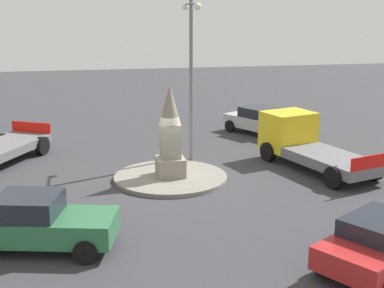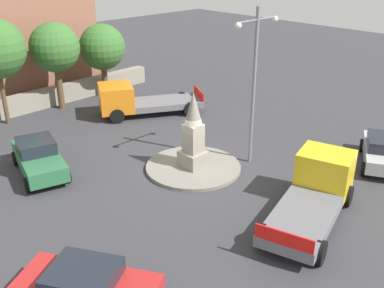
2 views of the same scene
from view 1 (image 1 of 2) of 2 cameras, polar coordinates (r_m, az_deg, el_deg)
name	(u,v)px [view 1 (image 1 of 2)]	position (r m, az deg, el deg)	size (l,w,h in m)	color
ground_plane	(171,179)	(20.56, -2.34, -3.86)	(80.00, 80.00, 0.00)	#38383D
traffic_island	(171,177)	(20.53, -2.35, -3.65)	(4.42, 4.42, 0.16)	gray
monument	(170,135)	(20.07, -2.40, 0.99)	(1.07, 1.07, 3.57)	gray
streetlamp	(191,61)	(22.30, -0.09, 8.99)	(2.76, 0.28, 7.21)	slate
car_red_approaching	(384,241)	(14.41, 20.12, -9.89)	(3.63, 4.38, 1.37)	#B22323
car_silver_far_side	(261,120)	(28.10, 7.47, 2.60)	(4.29, 3.43, 1.44)	#B7BABF
car_green_passing	(37,222)	(15.14, -16.52, -8.17)	(2.73, 4.48, 1.56)	#2D6B42
truck_yellow_waiting	(305,143)	(22.69, 12.17, 0.15)	(6.05, 3.60, 2.10)	yellow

